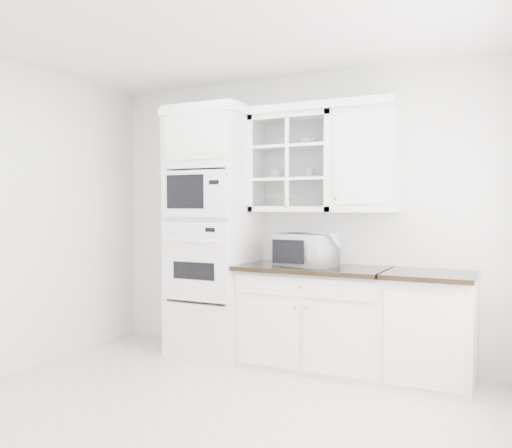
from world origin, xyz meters
The scene contains 13 objects.
ground centered at (0.00, 0.00, 0.01)m, with size 4.00×3.50×0.01m, color beige.
room_shell centered at (0.00, 0.43, 1.78)m, with size 4.00×3.50×2.70m.
oven_column centered at (-0.75, 1.42, 1.20)m, with size 0.76×0.68×2.40m.
base_cabinet_run centered at (0.28, 1.45, 0.46)m, with size 1.32×0.67×0.92m.
extra_base_cabinet centered at (1.28, 1.45, 0.46)m, with size 0.72×0.67×0.92m.
upper_cabinet_glass centered at (0.03, 1.58, 1.85)m, with size 0.80×0.33×0.90m.
upper_cabinet_solid centered at (0.71, 1.58, 1.85)m, with size 0.55×0.33×0.90m, color white.
crown_molding centered at (-0.07, 1.56, 2.33)m, with size 2.14×0.38×0.07m, color white.
countertop_microwave centered at (0.22, 1.41, 1.07)m, with size 0.50×0.42×0.29m, color white.
bowl_a centered at (-0.10, 1.60, 2.03)m, with size 0.18×0.18×0.05m, color white.
bowl_b centered at (0.17, 1.58, 2.04)m, with size 0.18×0.18×0.06m, color white.
cup_a centered at (-0.14, 1.57, 1.75)m, with size 0.11×0.11×0.08m, color white.
cup_b centered at (0.18, 1.60, 1.76)m, with size 0.10×0.10×0.09m, color white.
Camera 1 is at (1.96, -3.08, 1.46)m, focal length 38.00 mm.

